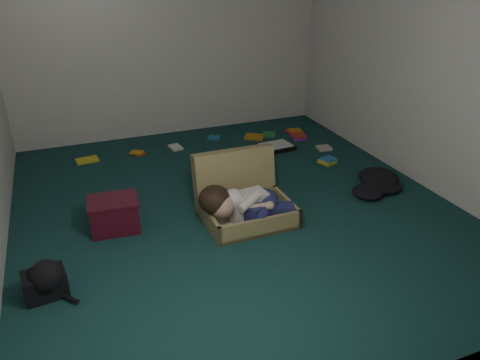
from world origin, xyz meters
TOP-DOWN VIEW (x-y plane):
  - floor at (0.00, 0.00)m, footprint 4.50×4.50m
  - wall_back at (0.00, 2.25)m, footprint 4.50×0.00m
  - wall_front at (0.00, -2.25)m, footprint 4.50×0.00m
  - wall_right at (2.00, 0.00)m, footprint 0.00×4.50m
  - suitcase at (0.02, -0.17)m, footprint 0.78×0.76m
  - person at (-0.04, -0.36)m, footprint 0.85×0.41m
  - maroon_bin at (-1.11, 0.00)m, footprint 0.45×0.37m
  - backpack at (-1.70, -0.72)m, footprint 0.39×0.33m
  - clothing_pile at (1.47, -0.21)m, footprint 0.57×0.51m
  - paper_tray at (1.00, 1.18)m, footprint 0.44×0.35m
  - book_scatter at (0.63, 1.46)m, footprint 2.96×1.47m

SIDE VIEW (x-z plane):
  - floor at x=0.00m, z-range 0.00..0.00m
  - book_scatter at x=0.63m, z-range 0.00..0.02m
  - paper_tray at x=1.00m, z-range 0.00..0.06m
  - clothing_pile at x=1.47m, z-range 0.00..0.15m
  - backpack at x=-1.70m, z-range 0.00..0.22m
  - maroon_bin at x=-1.11m, z-range 0.00..0.29m
  - suitcase at x=0.02m, z-range -0.11..0.46m
  - person at x=-0.04m, z-range 0.04..0.39m
  - wall_back at x=0.00m, z-range -0.95..3.55m
  - wall_front at x=0.00m, z-range -0.95..3.55m
  - wall_right at x=2.00m, z-range -0.95..3.55m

